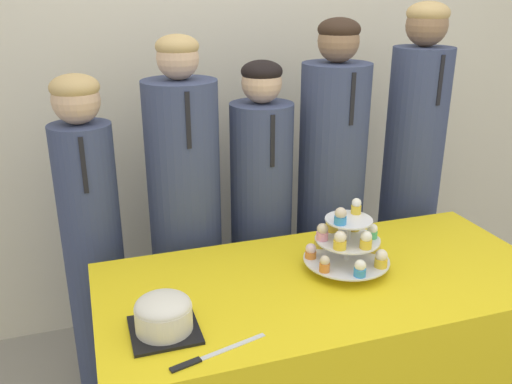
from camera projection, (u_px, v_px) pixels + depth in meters
wall_back at (234, 65)px, 2.75m from camera, size 9.00×0.06×2.70m
table at (324, 365)px, 2.06m from camera, size 1.62×0.75×0.75m
round_cake at (164, 314)px, 1.60m from camera, size 0.20×0.20×0.12m
cake_knife at (203, 358)px, 1.50m from camera, size 0.30×0.09×0.01m
cupcake_stand at (347, 242)px, 1.95m from camera, size 0.31×0.31×0.26m
student_0 at (93, 247)px, 2.27m from camera, size 0.25×0.25×1.42m
student_1 at (186, 228)px, 2.38m from camera, size 0.31×0.31×1.55m
student_2 at (261, 227)px, 2.50m from camera, size 0.28×0.28×1.44m
student_3 at (330, 203)px, 2.57m from camera, size 0.31×0.31×1.60m
student_4 at (410, 185)px, 2.68m from camera, size 0.28×0.29×1.67m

